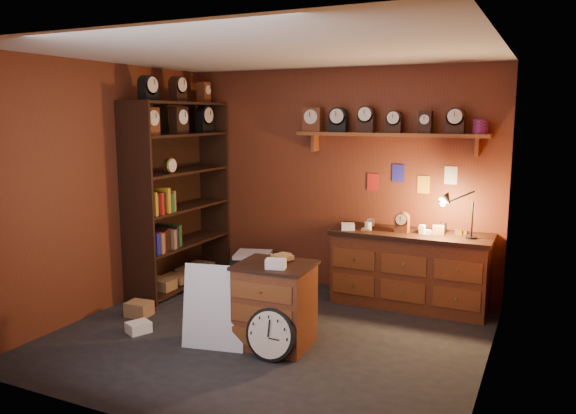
{
  "coord_description": "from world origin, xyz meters",
  "views": [
    {
      "loc": [
        2.41,
        -4.64,
        2.14
      ],
      "look_at": [
        0.04,
        0.35,
        1.23
      ],
      "focal_mm": 35.0,
      "sensor_mm": 36.0,
      "label": 1
    }
  ],
  "objects_px": {
    "big_round_clock": "(271,334)",
    "low_cabinet": "(275,301)",
    "workbench": "(410,265)",
    "shelving_unit": "(177,187)"
  },
  "relations": [
    {
      "from": "low_cabinet",
      "to": "workbench",
      "type": "bearing_deg",
      "value": 59.32
    },
    {
      "from": "shelving_unit",
      "to": "low_cabinet",
      "type": "bearing_deg",
      "value": -30.75
    },
    {
      "from": "shelving_unit",
      "to": "low_cabinet",
      "type": "relative_size",
      "value": 2.93
    },
    {
      "from": "workbench",
      "to": "big_round_clock",
      "type": "distance_m",
      "value": 2.11
    },
    {
      "from": "workbench",
      "to": "big_round_clock",
      "type": "relative_size",
      "value": 3.7
    },
    {
      "from": "shelving_unit",
      "to": "big_round_clock",
      "type": "distance_m",
      "value": 2.72
    },
    {
      "from": "big_round_clock",
      "to": "workbench",
      "type": "bearing_deg",
      "value": 68.61
    },
    {
      "from": "workbench",
      "to": "shelving_unit",
      "type": "bearing_deg",
      "value": -170.05
    },
    {
      "from": "low_cabinet",
      "to": "big_round_clock",
      "type": "xyz_separation_m",
      "value": [
        0.11,
        -0.3,
        -0.2
      ]
    },
    {
      "from": "big_round_clock",
      "to": "low_cabinet",
      "type": "bearing_deg",
      "value": 109.94
    }
  ]
}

